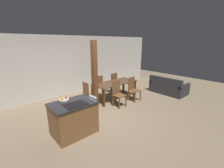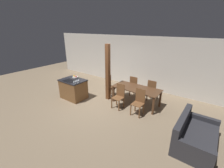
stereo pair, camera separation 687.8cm
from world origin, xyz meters
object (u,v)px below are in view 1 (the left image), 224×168
(fruit_bowl, at_px, (64,100))
(wine_glass_far, at_px, (92,96))
(dining_chair_far_right, at_px, (113,83))
(timber_post, at_px, (95,77))
(dining_chair_head_end, at_px, (89,94))
(couch, at_px, (168,88))
(dining_chair_near_left, at_px, (118,93))
(kitchen_island, at_px, (74,118))
(wine_glass_end, at_px, (90,95))
(wine_glass_near, at_px, (95,97))
(dining_table, at_px, (115,84))
(dining_chair_near_right, at_px, (133,89))
(wine_glass_middle, at_px, (94,97))
(dining_chair_far_left, at_px, (98,86))

(fruit_bowl, height_order, wine_glass_far, wine_glass_far)
(dining_chair_far_right, height_order, timber_post, timber_post)
(dining_chair_head_end, relative_size, couch, 0.61)
(dining_chair_near_left, bearing_deg, kitchen_island, -166.41)
(wine_glass_end, height_order, dining_chair_near_left, wine_glass_end)
(wine_glass_near, height_order, couch, wine_glass_near)
(dining_table, height_order, dining_chair_near_right, dining_chair_near_right)
(dining_chair_head_end, bearing_deg, dining_chair_near_left, -125.34)
(couch, xyz_separation_m, timber_post, (-3.70, 0.89, 0.96))
(wine_glass_middle, height_order, timber_post, timber_post)
(dining_table, distance_m, dining_chair_far_left, 0.80)
(dining_chair_near_right, bearing_deg, kitchen_island, -170.26)
(wine_glass_far, height_order, dining_chair_far_left, wine_glass_far)
(couch, bearing_deg, dining_chair_far_right, 47.76)
(dining_chair_far_left, xyz_separation_m, dining_chair_far_right, (0.88, 0.00, 0.00))
(dining_chair_near_left, relative_size, dining_chair_head_end, 1.00)
(fruit_bowl, distance_m, timber_post, 1.60)
(dining_table, bearing_deg, wine_glass_middle, -145.91)
(fruit_bowl, xyz_separation_m, wine_glass_end, (0.61, -0.34, 0.08))
(dining_chair_far_left, xyz_separation_m, dining_chair_head_end, (-0.92, -0.65, 0.00))
(wine_glass_far, relative_size, dining_chair_head_end, 0.15)
(dining_chair_near_right, relative_size, dining_chair_head_end, 1.00)
(fruit_bowl, height_order, wine_glass_middle, wine_glass_middle)
(kitchen_island, relative_size, dining_chair_near_left, 1.14)
(wine_glass_near, xyz_separation_m, dining_chair_far_right, (2.55, 2.16, -0.50))
(wine_glass_middle, relative_size, dining_chair_far_right, 0.15)
(dining_chair_near_left, bearing_deg, timber_post, 157.09)
(fruit_bowl, bearing_deg, dining_chair_far_left, 34.72)
(wine_glass_far, distance_m, dining_chair_head_end, 1.62)
(dining_table, height_order, timber_post, timber_post)
(wine_glass_near, bearing_deg, dining_chair_far_left, 52.36)
(fruit_bowl, distance_m, wine_glass_end, 0.70)
(dining_chair_near_right, height_order, dining_chair_head_end, same)
(fruit_bowl, height_order, wine_glass_end, wine_glass_end)
(wine_glass_far, xyz_separation_m, dining_chair_head_end, (0.75, 1.34, -0.50))
(fruit_bowl, bearing_deg, kitchen_island, -65.81)
(dining_chair_far_right, bearing_deg, dining_chair_near_right, 90.00)
(dining_chair_far_right, bearing_deg, wine_glass_middle, 39.20)
(wine_glass_far, xyz_separation_m, dining_chair_far_right, (2.55, 2.00, -0.50))
(kitchen_island, bearing_deg, dining_chair_near_left, 13.59)
(wine_glass_near, distance_m, couch, 4.62)
(wine_glass_middle, height_order, dining_chair_near_left, wine_glass_middle)
(kitchen_island, xyz_separation_m, couch, (5.04, -0.01, -0.18))
(dining_chair_near_right, bearing_deg, wine_glass_middle, -163.09)
(timber_post, bearing_deg, wine_glass_end, -131.23)
(fruit_bowl, relative_size, couch, 0.16)
(wine_glass_far, xyz_separation_m, wine_glass_end, (0.00, 0.08, 0.00))
(fruit_bowl, distance_m, wine_glass_near, 0.85)
(wine_glass_middle, bearing_deg, dining_chair_far_right, 39.20)
(wine_glass_middle, relative_size, dining_chair_head_end, 0.15)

